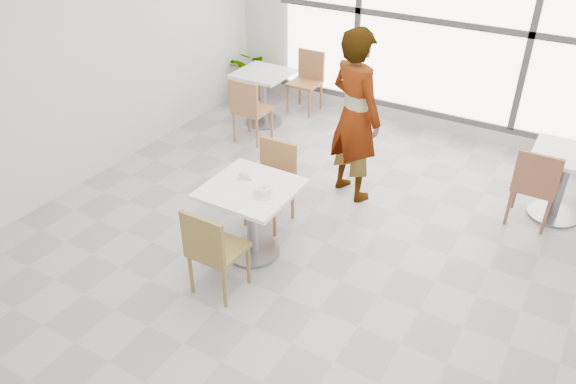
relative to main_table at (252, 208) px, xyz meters
The scene contains 16 objects.
floor 0.75m from the main_table, ahead, with size 7.00×7.00×0.00m, color #9E9EA5.
wall_back 3.73m from the main_table, 81.40° to the left, with size 6.00×6.00×0.00m, color silver.
wall_left 2.65m from the main_table, behind, with size 7.00×7.00×0.00m, color silver.
window 3.66m from the main_table, 81.24° to the left, with size 4.60×0.07×2.52m.
main_table is the anchor object (origin of this frame).
chair_near 0.65m from the main_table, 87.23° to the right, with size 0.42×0.42×0.87m.
chair_far 0.62m from the main_table, 103.53° to the left, with size 0.42×0.42×0.87m.
oatmeal_bowl 0.32m from the main_table, 15.90° to the right, with size 0.21×0.21×0.09m.
coffee_cup 0.31m from the main_table, 145.77° to the left, with size 0.16×0.13×0.07m.
person 1.58m from the main_table, 77.32° to the left, with size 0.69×0.45×1.89m, color black.
bg_table_left 2.98m from the main_table, 120.67° to the left, with size 0.70×0.70×0.75m.
bg_table_right 3.24m from the main_table, 41.98° to the left, with size 0.70×0.70×0.75m.
bg_chair_left_near 2.38m from the main_table, 124.63° to the left, with size 0.42×0.42×0.87m.
bg_chair_left_far 3.52m from the main_table, 110.39° to the left, with size 0.42×0.42×0.87m.
bg_chair_right_near 2.85m from the main_table, 40.23° to the left, with size 0.42×0.42×0.87m.
plant_left 3.89m from the main_table, 123.19° to the left, with size 0.70×0.61×0.78m, color #367B37.
Camera 1 is at (1.94, -3.58, 3.39)m, focal length 34.78 mm.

